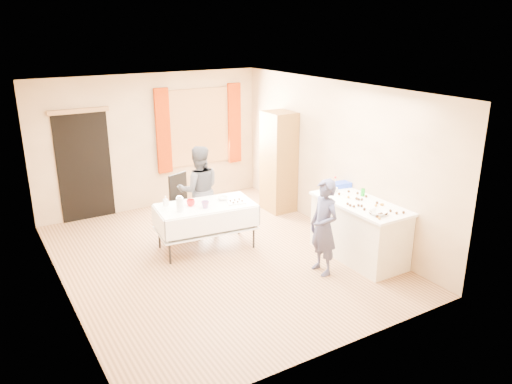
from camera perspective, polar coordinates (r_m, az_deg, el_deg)
floor at (r=7.89m, az=-4.39°, el=-7.53°), size 4.50×5.50×0.02m
ceiling at (r=7.13m, az=-4.92°, el=11.71°), size 4.50×5.50×0.02m
wall_back at (r=9.87m, az=-11.87°, el=5.62°), size 4.50×0.02×2.60m
wall_front at (r=5.23m, az=9.11°, el=-6.07°), size 4.50×0.02×2.60m
wall_left at (r=6.77m, az=-22.01°, el=-1.42°), size 0.02×5.50×2.60m
wall_right at (r=8.60m, az=8.96°, el=3.88°), size 0.02×5.50×2.60m
window_frame at (r=10.16m, az=-6.52°, el=7.42°), size 1.32×0.06×1.52m
window_pane at (r=10.14m, az=-6.49°, el=7.41°), size 1.20×0.02×1.40m
curtain_left at (r=9.82m, az=-10.56°, el=6.83°), size 0.28×0.06×1.65m
curtain_right at (r=10.46m, az=-2.49°, el=7.85°), size 0.28×0.06×1.65m
doorway at (r=9.59m, az=-19.02°, el=2.75°), size 0.95×0.04×2.00m
door_lintel at (r=9.35m, az=-19.64°, el=8.72°), size 1.05×0.06×0.08m
cabinet at (r=9.54m, az=2.61°, el=3.45°), size 0.50×0.60×1.92m
counter at (r=7.86m, az=11.69°, el=-4.27°), size 0.76×1.60×0.91m
party_table at (r=8.05m, az=-5.74°, el=-3.46°), size 1.63×0.96×0.75m
chair at (r=8.90m, az=-8.04°, el=-2.37°), size 0.53×0.53×0.99m
girl at (r=7.20m, az=7.77°, el=-4.01°), size 0.53×0.35×1.42m
woman at (r=8.58m, az=-6.52°, el=0.23°), size 1.07×1.00×1.54m
soda_can at (r=7.95m, az=12.12°, el=-0.04°), size 0.09×0.09×0.12m
mixing_bowl at (r=7.23m, az=13.76°, el=-2.34°), size 0.32×0.32×0.06m
foam_block at (r=8.03m, az=8.72°, el=0.21°), size 0.16×0.12×0.08m
blue_basket at (r=8.34m, az=9.71°, el=0.85°), size 0.33×0.26×0.08m
pitcher at (r=7.66m, az=-8.69°, el=-1.43°), size 0.13×0.13×0.22m
cup_red at (r=7.89m, az=-7.47°, el=-1.22°), size 0.16×0.16×0.10m
cup_rainbow at (r=7.77m, az=-5.82°, el=-1.45°), size 0.14×0.14×0.11m
small_bowl at (r=8.11m, az=-3.81°, el=-0.73°), size 0.18×0.18×0.05m
pastry_tray at (r=7.97m, az=-2.27°, el=-1.18°), size 0.32×0.27×0.02m
bottle at (r=7.94m, az=-10.29°, el=-1.00°), size 0.09×0.09×0.16m
cake_balls at (r=7.51m, az=12.78°, el=-1.54°), size 0.52×1.16×0.04m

